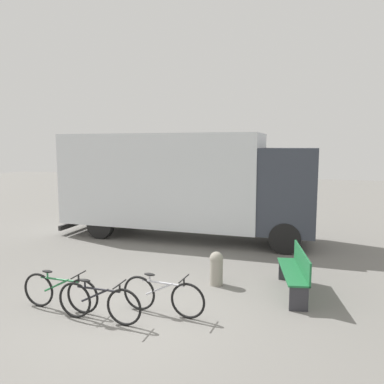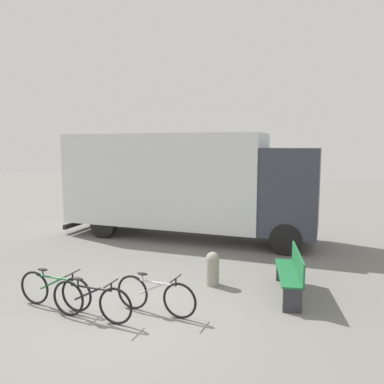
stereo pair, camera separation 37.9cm
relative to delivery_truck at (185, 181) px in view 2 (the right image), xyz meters
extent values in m
plane|color=slate|center=(1.15, -5.78, -1.85)|extent=(60.00, 60.00, 0.00)
cube|color=silver|center=(-0.69, -0.01, 0.06)|extent=(6.54, 2.38, 2.94)
cube|color=#333842|center=(3.37, 0.05, -0.16)|extent=(1.65, 2.21, 2.50)
cube|color=black|center=(-3.99, -0.06, -1.61)|extent=(0.13, 2.16, 0.16)
cylinder|color=black|center=(3.36, 1.03, -1.41)|extent=(0.89, 0.29, 0.88)
cylinder|color=black|center=(3.39, -0.92, -1.41)|extent=(0.89, 0.29, 0.88)
cylinder|color=black|center=(-2.50, 0.94, -1.41)|extent=(0.89, 0.29, 0.88)
cylinder|color=black|center=(-2.46, -1.02, -1.41)|extent=(0.89, 0.29, 0.88)
cube|color=#1E6638|center=(3.76, -3.82, -1.37)|extent=(0.75, 1.77, 0.04)
cube|color=#1E6638|center=(3.94, -3.78, -1.16)|extent=(0.39, 1.70, 0.46)
cube|color=#2D2D33|center=(3.93, -4.62, -1.62)|extent=(0.34, 0.12, 0.46)
cube|color=#2D2D33|center=(3.60, -3.02, -1.62)|extent=(0.34, 0.12, 0.46)
torus|color=black|center=(-0.71, -5.95, -1.53)|extent=(0.65, 0.05, 0.65)
torus|color=black|center=(0.25, -5.94, -1.53)|extent=(0.65, 0.05, 0.65)
cylinder|color=#26723F|center=(-0.23, -5.95, -1.27)|extent=(0.81, 0.04, 0.04)
cylinder|color=#26723F|center=(-0.30, -5.95, -1.39)|extent=(0.54, 0.04, 0.30)
cylinder|color=#26723F|center=(-0.49, -5.95, -1.22)|extent=(0.03, 0.03, 0.11)
ellipsoid|color=black|center=(-0.49, -5.95, -1.15)|extent=(0.22, 0.09, 0.05)
cylinder|color=black|center=(0.18, -5.94, -1.20)|extent=(0.03, 0.03, 0.14)
cylinder|color=black|center=(0.18, -5.94, -1.14)|extent=(0.03, 0.44, 0.02)
torus|color=black|center=(0.22, -6.13, -1.53)|extent=(0.65, 0.05, 0.65)
torus|color=black|center=(1.18, -6.12, -1.53)|extent=(0.65, 0.05, 0.65)
cylinder|color=black|center=(0.70, -6.13, -1.27)|extent=(0.81, 0.05, 0.04)
cylinder|color=black|center=(0.63, -6.13, -1.39)|extent=(0.54, 0.04, 0.30)
cylinder|color=black|center=(0.44, -6.13, -1.22)|extent=(0.03, 0.03, 0.11)
ellipsoid|color=black|center=(0.44, -6.13, -1.15)|extent=(0.22, 0.09, 0.05)
cylinder|color=black|center=(1.11, -6.12, -1.20)|extent=(0.03, 0.03, 0.14)
cylinder|color=black|center=(1.11, -6.12, -1.14)|extent=(0.03, 0.44, 0.02)
torus|color=black|center=(1.15, -5.49, -1.53)|extent=(0.65, 0.08, 0.65)
torus|color=black|center=(2.11, -5.54, -1.53)|extent=(0.65, 0.08, 0.65)
cylinder|color=silver|center=(1.63, -5.51, -1.27)|extent=(0.81, 0.08, 0.04)
cylinder|color=silver|center=(1.56, -5.51, -1.39)|extent=(0.54, 0.06, 0.30)
cylinder|color=silver|center=(1.37, -5.50, -1.22)|extent=(0.03, 0.03, 0.11)
ellipsoid|color=black|center=(1.37, -5.50, -1.15)|extent=(0.22, 0.10, 0.05)
cylinder|color=black|center=(2.04, -5.53, -1.20)|extent=(0.03, 0.03, 0.14)
cylinder|color=black|center=(2.04, -5.53, -1.14)|extent=(0.05, 0.44, 0.02)
cylinder|color=gray|center=(2.17, -3.82, -1.56)|extent=(0.28, 0.28, 0.59)
sphere|color=gray|center=(2.17, -3.82, -1.26)|extent=(0.30, 0.30, 0.30)
camera|label=1|loc=(4.15, -11.42, 1.16)|focal=35.00mm
camera|label=2|loc=(4.51, -11.30, 1.16)|focal=35.00mm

